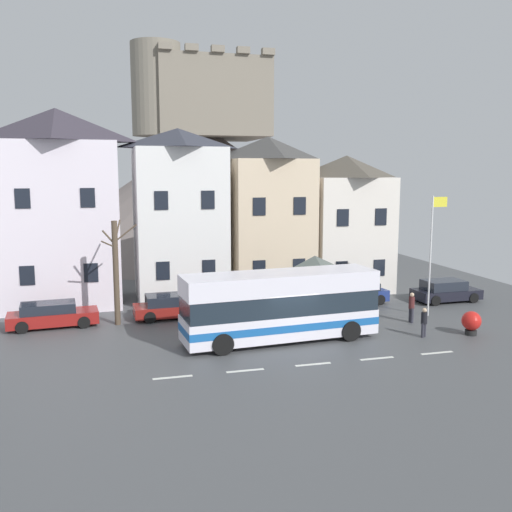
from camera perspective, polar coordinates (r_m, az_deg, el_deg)
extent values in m
cube|color=#4B4D50|center=(27.32, 3.68, -9.01)|extent=(40.00, 60.00, 0.06)
cube|color=silver|center=(23.49, -8.37, -11.97)|extent=(1.60, 0.20, 0.01)
cube|color=silver|center=(23.98, -1.09, -11.44)|extent=(1.60, 0.20, 0.01)
cube|color=silver|center=(24.83, 5.77, -10.77)|extent=(1.60, 0.20, 0.01)
cube|color=silver|center=(25.99, 12.06, -10.03)|extent=(1.60, 0.20, 0.01)
cube|color=silver|center=(27.44, 17.73, -9.25)|extent=(1.60, 0.20, 0.01)
cube|color=white|center=(36.48, -19.05, 3.00)|extent=(6.91, 5.15, 9.95)
pyramid|color=#36313B|center=(36.44, -19.52, 12.34)|extent=(6.91, 5.15, 1.94)
cube|color=black|center=(34.41, -22.01, -1.83)|extent=(0.80, 0.06, 1.10)
cube|color=black|center=(34.15, -16.25, -1.62)|extent=(0.80, 0.06, 1.10)
cube|color=black|center=(33.95, -22.41, 5.37)|extent=(0.80, 0.06, 1.10)
cube|color=black|center=(33.68, -16.56, 5.64)|extent=(0.80, 0.06, 1.10)
cube|color=white|center=(36.86, -7.70, 3.20)|extent=(5.55, 5.49, 9.64)
pyramid|color=#333641|center=(36.76, -7.88, 11.66)|extent=(5.55, 5.49, 1.23)
cube|color=black|center=(34.30, -9.33, -1.47)|extent=(0.80, 0.06, 1.10)
cube|color=black|center=(34.67, -4.76, -1.28)|extent=(0.80, 0.06, 1.10)
cube|color=black|center=(33.84, -9.50, 5.53)|extent=(0.80, 0.06, 1.10)
cube|color=black|center=(34.21, -4.85, 5.65)|extent=(0.80, 0.06, 1.10)
cube|color=beige|center=(37.94, 1.20, 2.91)|extent=(5.25, 5.19, 8.97)
pyramid|color=#403F3E|center=(37.79, 1.23, 10.82)|extent=(5.25, 5.19, 1.47)
cube|color=black|center=(35.39, 0.33, -1.31)|extent=(0.80, 0.06, 1.10)
cube|color=black|center=(36.17, 4.35, -1.13)|extent=(0.80, 0.06, 1.10)
cube|color=black|center=(34.94, 0.34, 5.00)|extent=(0.80, 0.06, 1.10)
cube|color=black|center=(35.72, 4.42, 5.05)|extent=(0.80, 0.06, 1.10)
cube|color=silver|center=(39.93, 8.93, 2.23)|extent=(5.37, 5.22, 7.78)
pyramid|color=#4F493F|center=(39.70, 9.09, 8.88)|extent=(5.37, 5.22, 1.48)
cube|color=black|center=(37.28, 8.61, -1.35)|extent=(0.80, 0.06, 1.10)
cube|color=black|center=(38.42, 12.29, -1.16)|extent=(0.80, 0.06, 1.10)
cube|color=black|center=(36.85, 8.73, 3.83)|extent=(0.80, 0.06, 1.10)
cube|color=black|center=(38.01, 12.45, 3.87)|extent=(0.80, 0.06, 1.10)
cone|color=slate|center=(60.86, -4.76, 6.71)|extent=(37.82, 37.82, 12.60)
cube|color=gray|center=(61.25, -4.87, 15.25)|extent=(11.05, 11.05, 7.62)
cylinder|color=gray|center=(57.86, -9.99, 16.12)|extent=(4.78, 4.78, 8.75)
cube|color=gray|center=(55.81, -9.15, 20.12)|extent=(1.23, 0.70, 0.61)
cube|color=gray|center=(56.12, -6.50, 20.11)|extent=(1.23, 0.70, 0.61)
cube|color=gray|center=(56.54, -3.87, 20.05)|extent=(1.23, 0.70, 0.61)
cube|color=gray|center=(57.06, -1.30, 19.96)|extent=(1.23, 0.70, 0.61)
cube|color=gray|center=(57.68, 1.22, 19.84)|extent=(1.23, 0.70, 0.61)
cube|color=white|center=(27.74, 2.44, -6.84)|extent=(9.68, 3.15, 1.19)
cube|color=#1959A5|center=(27.72, 2.44, -6.72)|extent=(9.70, 3.17, 0.36)
cube|color=#19232D|center=(27.47, 2.45, -4.63)|extent=(9.57, 3.11, 1.00)
cube|color=white|center=(27.26, 2.46, -2.65)|extent=(9.68, 3.15, 0.94)
cube|color=#19232D|center=(29.55, 11.10, -3.85)|extent=(0.22, 2.02, 0.96)
cylinder|color=black|center=(30.14, 7.36, -6.33)|extent=(1.02, 0.36, 1.00)
cylinder|color=black|center=(28.18, 9.49, -7.44)|extent=(1.02, 0.36, 1.00)
cylinder|color=black|center=(27.90, -4.70, -7.50)|extent=(1.02, 0.36, 1.00)
cylinder|color=black|center=(25.77, -3.36, -8.85)|extent=(1.02, 0.36, 1.00)
cylinder|color=#473D33|center=(32.73, 2.15, -3.82)|extent=(0.14, 0.14, 2.40)
cylinder|color=#473D33|center=(33.83, 7.51, -3.48)|extent=(0.14, 0.14, 2.40)
cylinder|color=#473D33|center=(29.67, 4.03, -5.12)|extent=(0.14, 0.14, 2.40)
cylinder|color=#473D33|center=(30.88, 9.85, -4.69)|extent=(0.14, 0.14, 2.40)
pyramid|color=#4F5853|center=(31.39, 5.93, -1.05)|extent=(3.60, 3.60, 1.20)
cube|color=maroon|center=(32.48, -8.13, -5.31)|extent=(4.63, 1.95, 0.59)
cube|color=#1E232D|center=(32.31, -8.56, -4.34)|extent=(2.79, 1.68, 0.56)
cylinder|color=black|center=(33.59, -5.80, -5.07)|extent=(0.65, 0.22, 0.64)
cylinder|color=black|center=(31.95, -5.20, -5.78)|extent=(0.65, 0.22, 0.64)
cylinder|color=black|center=(33.17, -10.94, -5.36)|extent=(0.65, 0.22, 0.64)
cylinder|color=black|center=(31.50, -10.61, -6.09)|extent=(0.65, 0.22, 0.64)
cube|color=maroon|center=(32.08, -19.70, -5.86)|extent=(4.71, 2.06, 0.64)
cube|color=#1E232D|center=(31.95, -20.17, -4.89)|extent=(2.86, 1.71, 0.51)
cylinder|color=black|center=(32.93, -17.04, -5.69)|extent=(0.65, 0.25, 0.64)
cylinder|color=black|center=(31.35, -16.91, -6.39)|extent=(0.65, 0.25, 0.64)
cylinder|color=black|center=(32.96, -22.33, -5.94)|extent=(0.65, 0.25, 0.64)
cylinder|color=black|center=(31.39, -22.47, -6.66)|extent=(0.65, 0.25, 0.64)
cube|color=black|center=(38.06, 18.56, -3.62)|extent=(4.20, 1.99, 0.60)
cube|color=#1E232D|center=(37.82, 18.34, -2.76)|extent=(2.53, 1.72, 0.59)
cylinder|color=black|center=(39.59, 19.44, -3.44)|extent=(0.64, 0.21, 0.64)
cylinder|color=black|center=(38.17, 21.02, -3.95)|extent=(0.64, 0.21, 0.64)
cylinder|color=black|center=(38.07, 16.07, -3.75)|extent=(0.64, 0.21, 0.64)
cylinder|color=black|center=(36.60, 17.58, -4.30)|extent=(0.64, 0.21, 0.64)
cube|color=navy|center=(35.95, 9.86, -3.92)|extent=(4.13, 2.29, 0.68)
cube|color=#1E232D|center=(35.94, 10.15, -3.02)|extent=(2.54, 1.89, 0.45)
cylinder|color=black|center=(34.60, 8.75, -4.73)|extent=(0.66, 0.27, 0.64)
cylinder|color=black|center=(36.11, 7.34, -4.14)|extent=(0.66, 0.27, 0.64)
cylinder|color=black|center=(35.95, 12.37, -4.33)|extent=(0.66, 0.27, 0.64)
cylinder|color=black|center=(37.41, 10.86, -3.78)|extent=(0.66, 0.27, 0.64)
cylinder|color=#2D2D38|center=(29.56, 16.41, -7.18)|extent=(0.14, 0.14, 0.74)
cylinder|color=#2D2D38|center=(29.72, 16.59, -7.10)|extent=(0.14, 0.14, 0.74)
cylinder|color=black|center=(29.49, 16.55, -6.00)|extent=(0.31, 0.31, 0.58)
sphere|color=#D1AD89|center=(29.39, 16.58, -5.24)|extent=(0.23, 0.23, 0.23)
cylinder|color=#38332D|center=(31.03, 7.85, -6.19)|extent=(0.14, 0.14, 0.71)
cylinder|color=#38332D|center=(30.85, 7.92, -6.28)|extent=(0.14, 0.14, 0.71)
cylinder|color=#232B38|center=(30.78, 7.91, -5.09)|extent=(0.31, 0.31, 0.67)
sphere|color=#D1AD89|center=(30.68, 7.93, -4.29)|extent=(0.22, 0.22, 0.22)
cylinder|color=#2D2D38|center=(32.34, 15.25, -5.70)|extent=(0.17, 0.17, 0.83)
cylinder|color=#2D2D38|center=(32.16, 15.41, -5.78)|extent=(0.17, 0.17, 0.83)
cylinder|color=#512323|center=(32.09, 15.38, -4.55)|extent=(0.31, 0.31, 0.64)
sphere|color=#D1AD89|center=(32.00, 15.41, -3.78)|extent=(0.24, 0.24, 0.24)
cube|color=brown|center=(33.44, 3.97, -4.88)|extent=(1.71, 0.45, 0.08)
cube|color=brown|center=(33.60, 3.85, -4.43)|extent=(1.71, 0.06, 0.40)
cube|color=#2D2D33|center=(33.25, 2.70, -5.35)|extent=(0.08, 0.36, 0.45)
cube|color=#2D2D33|center=(33.74, 5.22, -5.17)|extent=(0.08, 0.36, 0.45)
cylinder|color=silver|center=(33.43, 17.12, -0.06)|extent=(0.10, 0.10, 6.84)
cube|color=yellow|center=(33.37, 18.00, 5.19)|extent=(0.90, 0.03, 0.56)
cylinder|color=black|center=(30.86, 20.78, -7.20)|extent=(0.58, 0.58, 0.25)
sphere|color=red|center=(30.71, 20.84, -6.10)|extent=(0.97, 0.97, 0.97)
cylinder|color=brown|center=(31.10, -13.89, -1.70)|extent=(0.31, 0.31, 5.61)
cylinder|color=brown|center=(31.35, -13.76, 2.49)|extent=(0.43, 1.20, 1.10)
cylinder|color=brown|center=(30.73, -12.97, 2.26)|extent=(1.20, 0.26, 0.96)
cylinder|color=brown|center=(30.89, -14.59, 1.82)|extent=(0.71, 0.24, 0.81)
cylinder|color=brown|center=(30.69, -14.64, 1.16)|extent=(0.76, 0.43, 0.45)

